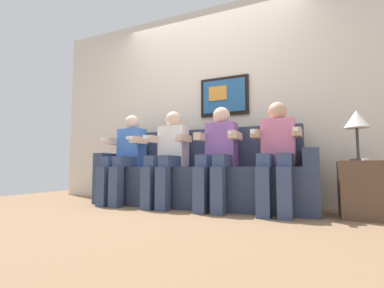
{
  "coord_description": "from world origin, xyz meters",
  "views": [
    {
      "loc": [
        1.25,
        -2.65,
        0.44
      ],
      "look_at": [
        0.0,
        0.15,
        0.7
      ],
      "focal_mm": 26.17,
      "sensor_mm": 36.0,
      "label": 1
    }
  ],
  "objects_px": {
    "person_right_center": "(218,152)",
    "person_rightmost": "(277,151)",
    "spare_remote_on_table": "(365,159)",
    "person_leftmost": "(126,154)",
    "person_left_center": "(168,153)",
    "side_table_right": "(365,189)",
    "table_lamp": "(356,122)",
    "couch": "(198,179)"
  },
  "relations": [
    {
      "from": "person_left_center",
      "to": "side_table_right",
      "type": "relative_size",
      "value": 2.22
    },
    {
      "from": "person_rightmost",
      "to": "side_table_right",
      "type": "height_order",
      "value": "person_rightmost"
    },
    {
      "from": "person_leftmost",
      "to": "person_right_center",
      "type": "height_order",
      "value": "same"
    },
    {
      "from": "person_rightmost",
      "to": "person_leftmost",
      "type": "bearing_deg",
      "value": 180.0
    },
    {
      "from": "person_leftmost",
      "to": "table_lamp",
      "type": "bearing_deg",
      "value": 2.2
    },
    {
      "from": "person_left_center",
      "to": "spare_remote_on_table",
      "type": "height_order",
      "value": "person_left_center"
    },
    {
      "from": "person_leftmost",
      "to": "spare_remote_on_table",
      "type": "distance_m",
      "value": 2.53
    },
    {
      "from": "person_right_center",
      "to": "table_lamp",
      "type": "xyz_separation_m",
      "value": [
        1.29,
        0.1,
        0.25
      ]
    },
    {
      "from": "person_leftmost",
      "to": "spare_remote_on_table",
      "type": "relative_size",
      "value": 8.54
    },
    {
      "from": "person_left_center",
      "to": "spare_remote_on_table",
      "type": "bearing_deg",
      "value": -1.19
    },
    {
      "from": "person_left_center",
      "to": "side_table_right",
      "type": "distance_m",
      "value": 1.96
    },
    {
      "from": "person_left_center",
      "to": "table_lamp",
      "type": "bearing_deg",
      "value": 2.89
    },
    {
      "from": "person_left_center",
      "to": "table_lamp",
      "type": "distance_m",
      "value": 1.91
    },
    {
      "from": "couch",
      "to": "person_rightmost",
      "type": "height_order",
      "value": "person_rightmost"
    },
    {
      "from": "person_leftmost",
      "to": "person_left_center",
      "type": "relative_size",
      "value": 1.0
    },
    {
      "from": "person_rightmost",
      "to": "spare_remote_on_table",
      "type": "relative_size",
      "value": 8.54
    },
    {
      "from": "couch",
      "to": "side_table_right",
      "type": "xyz_separation_m",
      "value": [
        1.62,
        -0.11,
        -0.06
      ]
    },
    {
      "from": "side_table_right",
      "to": "table_lamp",
      "type": "bearing_deg",
      "value": 132.34
    },
    {
      "from": "couch",
      "to": "spare_remote_on_table",
      "type": "bearing_deg",
      "value": -7.34
    },
    {
      "from": "spare_remote_on_table",
      "to": "person_leftmost",
      "type": "bearing_deg",
      "value": 179.09
    },
    {
      "from": "side_table_right",
      "to": "person_leftmost",
      "type": "bearing_deg",
      "value": -178.6
    },
    {
      "from": "person_left_center",
      "to": "table_lamp",
      "type": "relative_size",
      "value": 2.41
    },
    {
      "from": "person_leftmost",
      "to": "couch",
      "type": "bearing_deg",
      "value": 10.65
    },
    {
      "from": "person_rightmost",
      "to": "table_lamp",
      "type": "bearing_deg",
      "value": 7.86
    },
    {
      "from": "side_table_right",
      "to": "spare_remote_on_table",
      "type": "distance_m",
      "value": 0.28
    },
    {
      "from": "couch",
      "to": "person_left_center",
      "type": "relative_size",
      "value": 2.29
    },
    {
      "from": "person_rightmost",
      "to": "side_table_right",
      "type": "distance_m",
      "value": 0.81
    },
    {
      "from": "spare_remote_on_table",
      "to": "person_right_center",
      "type": "bearing_deg",
      "value": 178.25
    },
    {
      "from": "person_leftmost",
      "to": "person_left_center",
      "type": "xyz_separation_m",
      "value": [
        0.6,
        0.0,
        0.0
      ]
    },
    {
      "from": "person_right_center",
      "to": "person_rightmost",
      "type": "xyz_separation_m",
      "value": [
        0.6,
        -0.0,
        0.0
      ]
    },
    {
      "from": "side_table_right",
      "to": "person_left_center",
      "type": "bearing_deg",
      "value": -178.17
    },
    {
      "from": "person_right_center",
      "to": "person_rightmost",
      "type": "distance_m",
      "value": 0.6
    },
    {
      "from": "couch",
      "to": "person_rightmost",
      "type": "relative_size",
      "value": 2.29
    },
    {
      "from": "person_leftmost",
      "to": "person_right_center",
      "type": "distance_m",
      "value": 1.2
    },
    {
      "from": "person_rightmost",
      "to": "spare_remote_on_table",
      "type": "distance_m",
      "value": 0.73
    },
    {
      "from": "person_left_center",
      "to": "spare_remote_on_table",
      "type": "distance_m",
      "value": 1.93
    },
    {
      "from": "side_table_right",
      "to": "couch",
      "type": "bearing_deg",
      "value": 176.21
    },
    {
      "from": "person_rightmost",
      "to": "spare_remote_on_table",
      "type": "height_order",
      "value": "person_rightmost"
    },
    {
      "from": "side_table_right",
      "to": "person_right_center",
      "type": "bearing_deg",
      "value": -177.36
    },
    {
      "from": "person_right_center",
      "to": "spare_remote_on_table",
      "type": "relative_size",
      "value": 8.54
    },
    {
      "from": "couch",
      "to": "person_right_center",
      "type": "bearing_deg",
      "value": -29.31
    },
    {
      "from": "person_right_center",
      "to": "person_rightmost",
      "type": "bearing_deg",
      "value": -0.04
    }
  ]
}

